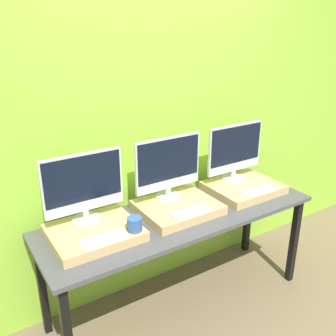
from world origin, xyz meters
name	(u,v)px	position (x,y,z in m)	size (l,w,h in m)	color
ground_plane	(205,329)	(0.00, 0.00, 0.00)	(12.00, 12.00, 0.00)	#756047
wall_back	(151,131)	(0.00, 0.72, 1.30)	(8.00, 0.04, 2.60)	#8CC638
workbench	(180,223)	(0.00, 0.33, 0.71)	(2.02, 0.65, 0.79)	#47474C
wooden_riser_left	(94,233)	(-0.63, 0.37, 0.82)	(0.54, 0.46, 0.06)	tan
monitor_left	(83,186)	(-0.63, 0.49, 1.10)	(0.52, 0.18, 0.46)	silver
keyboard_left	(104,239)	(-0.63, 0.21, 0.86)	(0.28, 0.11, 0.01)	silver
mug	(135,224)	(-0.43, 0.21, 0.90)	(0.09, 0.09, 0.09)	#335693
wooden_riser_center	(178,207)	(0.00, 0.37, 0.82)	(0.54, 0.46, 0.06)	tan
monitor_center	(168,166)	(0.00, 0.49, 1.10)	(0.52, 0.18, 0.46)	silver
keyboard_center	(191,212)	(0.00, 0.21, 0.86)	(0.28, 0.11, 0.01)	silver
wooden_riser_right	(243,188)	(0.63, 0.37, 0.82)	(0.54, 0.46, 0.06)	tan
monitor_right	(235,151)	(0.63, 0.49, 1.10)	(0.52, 0.18, 0.46)	silver
keyboard_right	(258,190)	(0.63, 0.21, 0.86)	(0.28, 0.11, 0.01)	silver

